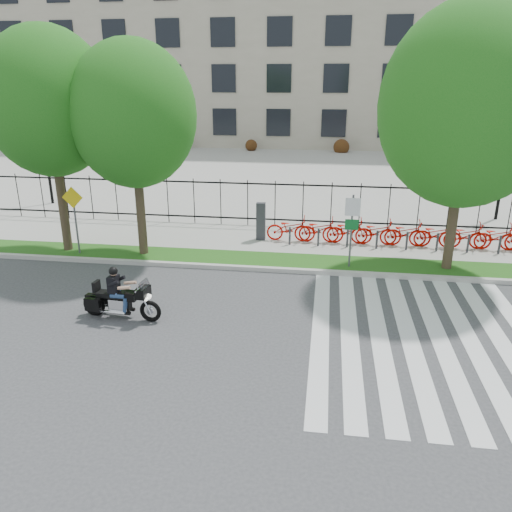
# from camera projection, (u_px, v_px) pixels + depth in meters

# --- Properties ---
(ground) EXTENTS (120.00, 120.00, 0.00)m
(ground) POSITION_uv_depth(u_px,v_px,m) (238.00, 326.00, 13.32)
(ground) COLOR #3A3A3C
(ground) RESTS_ON ground
(curb) EXTENTS (60.00, 0.20, 0.15)m
(curb) POSITION_uv_depth(u_px,v_px,m) (259.00, 269.00, 17.12)
(curb) COLOR #B1AEA6
(curb) RESTS_ON ground
(grass_verge) EXTENTS (60.00, 1.50, 0.15)m
(grass_verge) POSITION_uv_depth(u_px,v_px,m) (262.00, 260.00, 17.91)
(grass_verge) COLOR #215114
(grass_verge) RESTS_ON ground
(sidewalk) EXTENTS (60.00, 3.50, 0.15)m
(sidewalk) POSITION_uv_depth(u_px,v_px,m) (270.00, 240.00, 20.24)
(sidewalk) COLOR #AEACA2
(sidewalk) RESTS_ON ground
(plaza) EXTENTS (80.00, 34.00, 0.10)m
(plaza) POSITION_uv_depth(u_px,v_px,m) (298.00, 168.00, 36.62)
(plaza) COLOR #AEACA2
(plaza) RESTS_ON ground
(crosswalk_stripes) EXTENTS (5.70, 8.00, 0.01)m
(crosswalk_stripes) POSITION_uv_depth(u_px,v_px,m) (424.00, 338.00, 12.66)
(crosswalk_stripes) COLOR silver
(crosswalk_stripes) RESTS_ON ground
(iron_fence) EXTENTS (30.00, 0.06, 2.00)m
(iron_fence) POSITION_uv_depth(u_px,v_px,m) (275.00, 204.00, 21.51)
(iron_fence) COLOR black
(iron_fence) RESTS_ON sidewalk
(office_building) EXTENTS (60.00, 21.90, 20.15)m
(office_building) POSITION_uv_depth(u_px,v_px,m) (313.00, 41.00, 51.88)
(office_building) COLOR gray
(office_building) RESTS_ON ground
(lamp_post_left) EXTENTS (1.06, 0.70, 4.25)m
(lamp_post_left) POSITION_uv_depth(u_px,v_px,m) (44.00, 143.00, 25.06)
(lamp_post_left) COLOR black
(lamp_post_left) RESTS_ON ground
(lamp_post_right) EXTENTS (1.06, 0.70, 4.25)m
(lamp_post_right) POSITION_uv_depth(u_px,v_px,m) (507.00, 151.00, 22.09)
(lamp_post_right) COLOR black
(lamp_post_right) RESTS_ON ground
(street_tree_0) EXTENTS (4.42, 4.42, 7.86)m
(street_tree_0) POSITION_uv_depth(u_px,v_px,m) (49.00, 103.00, 17.11)
(street_tree_0) COLOR #392B1F
(street_tree_0) RESTS_ON grass_verge
(street_tree_1) EXTENTS (4.30, 4.30, 7.41)m
(street_tree_1) POSITION_uv_depth(u_px,v_px,m) (133.00, 115.00, 16.83)
(street_tree_1) COLOR #392B1F
(street_tree_1) RESTS_ON grass_verge
(street_tree_2) EXTENTS (5.46, 5.46, 8.44)m
(street_tree_2) POSITION_uv_depth(u_px,v_px,m) (468.00, 106.00, 15.26)
(street_tree_2) COLOR #392B1F
(street_tree_2) RESTS_ON grass_verge
(bike_share_station) EXTENTS (11.13, 0.87, 1.50)m
(bike_share_station) POSITION_uv_depth(u_px,v_px,m) (404.00, 233.00, 19.11)
(bike_share_station) COLOR #2D2D33
(bike_share_station) RESTS_ON sidewalk
(sign_pole_regulatory) EXTENTS (0.50, 0.09, 2.50)m
(sign_pole_regulatory) POSITION_uv_depth(u_px,v_px,m) (352.00, 222.00, 16.59)
(sign_pole_regulatory) COLOR #59595B
(sign_pole_regulatory) RESTS_ON grass_verge
(sign_pole_warning) EXTENTS (0.78, 0.09, 2.49)m
(sign_pole_warning) POSITION_uv_depth(u_px,v_px,m) (74.00, 211.00, 17.92)
(sign_pole_warning) COLOR #59595B
(sign_pole_warning) RESTS_ON grass_verge
(motorcycle_rider) EXTENTS (2.33, 0.75, 1.80)m
(motorcycle_rider) POSITION_uv_depth(u_px,v_px,m) (120.00, 298.00, 13.57)
(motorcycle_rider) COLOR black
(motorcycle_rider) RESTS_ON ground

